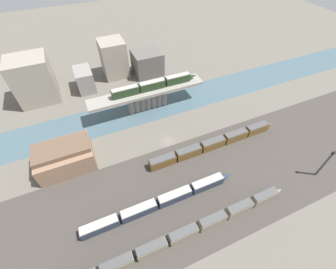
{
  "coord_description": "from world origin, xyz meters",
  "views": [
    {
      "loc": [
        -25.04,
        -57.71,
        69.85
      ],
      "look_at": [
        0.0,
        -0.32,
        4.1
      ],
      "focal_mm": 24.0,
      "sensor_mm": 36.0,
      "label": 1
    }
  ],
  "objects_px": {
    "train_yard_far": "(215,143)",
    "signal_tower": "(325,163)",
    "warehouse_building": "(65,156)",
    "train_on_bridge": "(155,85)",
    "train_yard_near": "(171,240)",
    "train_yard_mid": "(161,202)"
  },
  "relations": [
    {
      "from": "train_yard_near",
      "to": "train_yard_mid",
      "type": "bearing_deg",
      "value": 80.74
    },
    {
      "from": "train_on_bridge",
      "to": "train_yard_far",
      "type": "height_order",
      "value": "train_on_bridge"
    },
    {
      "from": "warehouse_building",
      "to": "train_on_bridge",
      "type": "bearing_deg",
      "value": 23.91
    },
    {
      "from": "train_on_bridge",
      "to": "signal_tower",
      "type": "relative_size",
      "value": 3.12
    },
    {
      "from": "train_yard_mid",
      "to": "signal_tower",
      "type": "relative_size",
      "value": 4.03
    },
    {
      "from": "train_yard_near",
      "to": "train_yard_mid",
      "type": "xyz_separation_m",
      "value": [
        1.96,
        12.05,
        -0.15
      ]
    },
    {
      "from": "warehouse_building",
      "to": "train_yard_mid",
      "type": "bearing_deg",
      "value": -48.39
    },
    {
      "from": "train_yard_mid",
      "to": "train_on_bridge",
      "type": "bearing_deg",
      "value": 70.63
    },
    {
      "from": "train_on_bridge",
      "to": "train_yard_near",
      "type": "relative_size",
      "value": 0.5
    },
    {
      "from": "train_yard_near",
      "to": "signal_tower",
      "type": "bearing_deg",
      "value": 0.27
    },
    {
      "from": "train_yard_mid",
      "to": "train_yard_far",
      "type": "xyz_separation_m",
      "value": [
        29.65,
        14.76,
        0.17
      ]
    },
    {
      "from": "train_yard_near",
      "to": "warehouse_building",
      "type": "height_order",
      "value": "warehouse_building"
    },
    {
      "from": "train_yard_far",
      "to": "train_yard_near",
      "type": "bearing_deg",
      "value": -139.7
    },
    {
      "from": "train_yard_mid",
      "to": "warehouse_building",
      "type": "xyz_separation_m",
      "value": [
        -26.16,
        29.45,
        2.93
      ]
    },
    {
      "from": "train_on_bridge",
      "to": "warehouse_building",
      "type": "bearing_deg",
      "value": -156.09
    },
    {
      "from": "train_yard_near",
      "to": "signal_tower",
      "type": "height_order",
      "value": "signal_tower"
    },
    {
      "from": "train_yard_near",
      "to": "signal_tower",
      "type": "relative_size",
      "value": 6.19
    },
    {
      "from": "train_on_bridge",
      "to": "signal_tower",
      "type": "bearing_deg",
      "value": -56.92
    },
    {
      "from": "signal_tower",
      "to": "train_on_bridge",
      "type": "bearing_deg",
      "value": 123.08
    },
    {
      "from": "train_yard_far",
      "to": "signal_tower",
      "type": "relative_size",
      "value": 4.37
    },
    {
      "from": "train_yard_mid",
      "to": "train_yard_far",
      "type": "distance_m",
      "value": 33.12
    },
    {
      "from": "train_on_bridge",
      "to": "signal_tower",
      "type": "xyz_separation_m",
      "value": [
        39.35,
        -60.4,
        -5.48
      ]
    }
  ]
}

